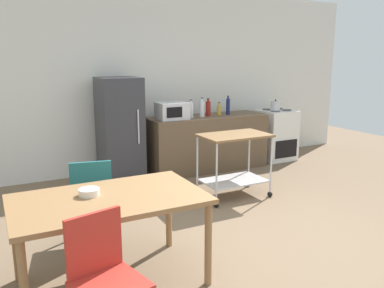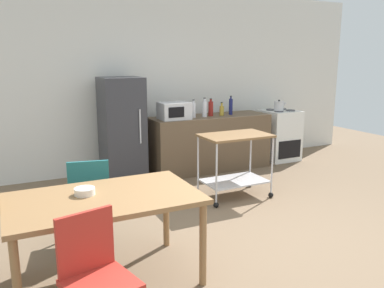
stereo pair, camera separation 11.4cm
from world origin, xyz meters
name	(u,v)px [view 1 (the left image)]	position (x,y,z in m)	size (l,w,h in m)	color
ground_plane	(257,242)	(0.00, 0.00, 0.00)	(12.00, 12.00, 0.00)	brown
back_wall	(142,81)	(0.00, 3.20, 1.45)	(8.40, 0.12, 2.90)	silver
kitchen_counter	(207,143)	(0.90, 2.60, 0.45)	(2.00, 0.64, 0.90)	brown
dining_table	(109,206)	(-1.50, -0.04, 0.67)	(1.50, 0.90, 0.75)	olive
chair_teal	(92,196)	(-1.47, 0.70, 0.52)	(0.47, 0.47, 0.89)	#1E666B
chair_red	(105,275)	(-1.75, -0.77, 0.52)	(0.48, 0.48, 0.89)	#B72D23
stove_oven	(276,135)	(2.35, 2.62, 0.45)	(0.60, 0.61, 0.92)	white
refrigerator	(120,130)	(-0.55, 2.70, 0.78)	(0.60, 0.63, 1.55)	#333338
kitchen_cart	(234,155)	(0.55, 1.27, 0.57)	(0.91, 0.57, 0.85)	brown
microwave	(172,111)	(0.23, 2.52, 1.03)	(0.46, 0.35, 0.26)	silver
bottle_soy_sauce	(191,110)	(0.57, 2.53, 1.02)	(0.07, 0.07, 0.29)	silver
bottle_vinegar	(202,108)	(0.77, 2.54, 1.03)	(0.08, 0.08, 0.31)	silver
bottle_sesame_oil	(208,108)	(0.90, 2.59, 1.02)	(0.08, 0.08, 0.28)	maroon
bottle_hot_sauce	(219,110)	(1.10, 2.56, 0.98)	(0.07, 0.07, 0.22)	gold
bottle_sparkling_water	(228,106)	(1.27, 2.57, 1.04)	(0.06, 0.06, 0.31)	navy
fruit_bowl	(89,192)	(-1.63, 0.07, 0.78)	(0.17, 0.17, 0.06)	white
kettle	(275,106)	(2.23, 2.52, 1.00)	(0.24, 0.17, 0.19)	silver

